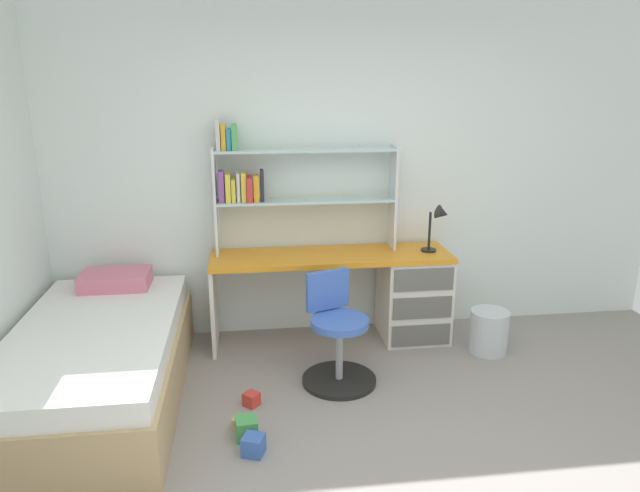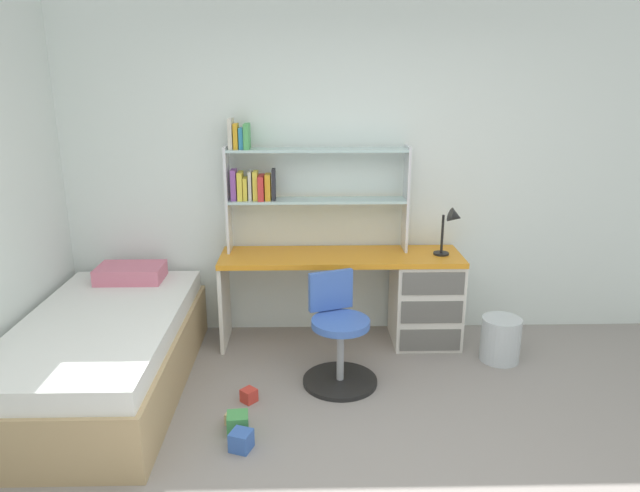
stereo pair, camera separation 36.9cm
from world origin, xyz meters
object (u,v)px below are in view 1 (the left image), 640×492
desk_lamp (439,221)px  toy_block_green_2 (247,428)px  swivel_chair (337,341)px  toy_block_blue_3 (254,445)px  bookshelf_hutch (279,179)px  bed_platform (97,364)px  desk (392,290)px  waste_bin (489,331)px  toy_block_red_1 (252,399)px  toy_block_natural_0 (239,423)px

desk_lamp → toy_block_green_2: 2.15m
swivel_chair → toy_block_blue_3: (-0.60, -0.77, -0.24)m
bookshelf_hutch → swivel_chair: bearing=-66.5°
toy_block_blue_3 → bed_platform: bearing=144.8°
desk → bed_platform: (-2.14, -0.71, -0.14)m
waste_bin → toy_block_green_2: bearing=-154.4°
desk → toy_block_green_2: size_ratio=14.90×
toy_block_red_1 → toy_block_green_2: size_ratio=0.70×
desk_lamp → swivel_chair: desk_lamp is taller
toy_block_natural_0 → toy_block_red_1: (0.08, 0.25, 0.01)m
desk → toy_block_red_1: 1.50m
waste_bin → toy_block_blue_3: (-1.83, -1.06, -0.11)m
toy_block_red_1 → toy_block_natural_0: bearing=-107.8°
desk → bed_platform: 2.26m
toy_block_natural_0 → toy_block_green_2: (0.05, -0.10, 0.03)m
bed_platform → swivel_chair: bearing=2.4°
toy_block_red_1 → desk_lamp: bearing=29.6°
bed_platform → toy_block_green_2: bed_platform is taller
swivel_chair → toy_block_natural_0: (-0.68, -0.51, -0.26)m
desk_lamp → toy_block_blue_3: (-1.49, -1.36, -0.93)m
desk → toy_block_natural_0: bearing=-136.9°
desk → desk_lamp: size_ratio=4.89×
bookshelf_hutch → desk_lamp: 1.28m
swivel_chair → toy_block_blue_3: size_ratio=6.72×
toy_block_red_1 → bookshelf_hutch: bearing=75.8°
bookshelf_hutch → bed_platform: 1.83m
bookshelf_hutch → waste_bin: (1.57, -0.49, -1.14)m
desk → swivel_chair: 0.85m
swivel_chair → waste_bin: (1.23, 0.29, -0.13)m
desk_lamp → swivel_chair: bearing=-146.3°
swivel_chair → toy_block_blue_3: swivel_chair is taller
desk_lamp → toy_block_blue_3: desk_lamp is taller
desk_lamp → toy_block_natural_0: desk_lamp is taller
swivel_chair → toy_block_green_2: 0.91m
swivel_chair → toy_block_green_2: size_ratio=6.10×
toy_block_red_1 → toy_block_blue_3: toy_block_blue_3 is taller
toy_block_green_2 → bookshelf_hutch: bearing=78.0°
bookshelf_hutch → toy_block_natural_0: 1.84m
toy_block_green_2 → desk_lamp: bearing=38.2°
bed_platform → toy_block_red_1: 1.03m
bed_platform → toy_block_natural_0: (0.91, -0.44, -0.23)m
desk → swivel_chair: swivel_chair is taller
waste_bin → toy_block_natural_0: (-1.92, -0.80, -0.13)m
bookshelf_hutch → swivel_chair: bookshelf_hutch is taller
toy_block_natural_0 → toy_block_green_2: bearing=-64.8°
bed_platform → toy_block_natural_0: size_ratio=27.49×
toy_block_red_1 → waste_bin: bearing=16.6°
bed_platform → toy_block_red_1: size_ratio=22.39×
toy_block_green_2 → desk: bearing=46.6°
bed_platform → toy_block_blue_3: (0.99, -0.70, -0.21)m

